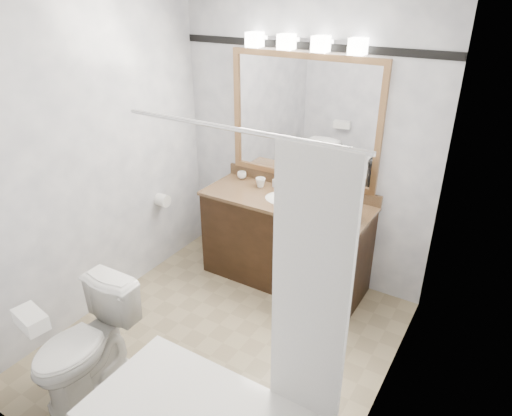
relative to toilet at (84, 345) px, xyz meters
The scene contains 14 objects.
room 1.32m from the toilet, 56.85° to the left, with size 2.42×2.62×2.52m.
vanity 1.92m from the toilet, 73.69° to the left, with size 1.53×0.58×0.97m.
mirror 2.45m from the toilet, 75.65° to the left, with size 1.40×0.04×1.10m.
vanity_light_bar 2.76m from the toilet, 75.28° to the left, with size 1.02×0.14×0.12m.
accent_stripe 2.78m from the toilet, 75.72° to the left, with size 2.40×0.01×0.06m, color black.
tp_roll 1.64m from the toilet, 111.94° to the left, with size 0.12×0.12×0.11m, color white.
toilet is the anchor object (origin of this frame).
tissue_box 0.52m from the toilet, 90.00° to the right, with size 0.23×0.12×0.09m, color white.
coffee_maker 2.22m from the toilet, 57.82° to the left, with size 0.18×0.22×0.34m.
cup_left 2.10m from the toilet, 91.43° to the left, with size 0.09×0.09×0.07m, color white.
cup_right 2.03m from the toilet, 84.02° to the left, with size 0.09×0.09×0.08m, color white.
soap_bottle_a 2.13m from the toilet, 80.84° to the left, with size 0.05×0.05×0.11m, color white.
soap_bottle_b 2.21m from the toilet, 69.80° to the left, with size 0.06×0.06×0.08m, color white.
soap_bar 2.12m from the toilet, 72.14° to the left, with size 0.08×0.05×0.02m, color beige.
Camera 1 is at (1.66, -2.22, 2.54)m, focal length 32.00 mm.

